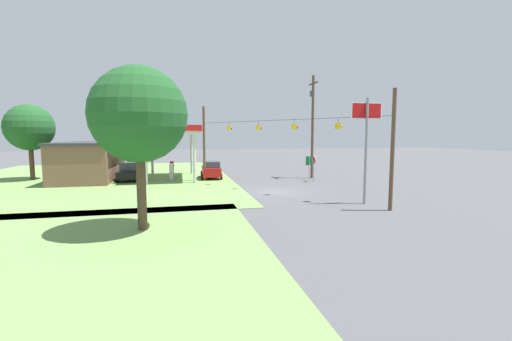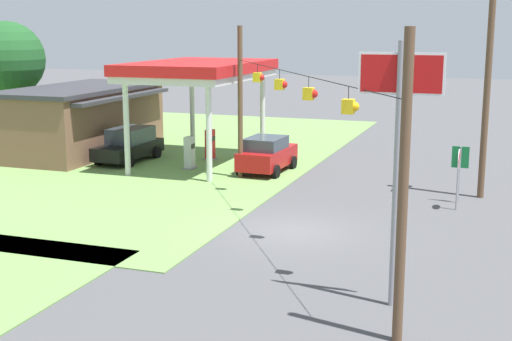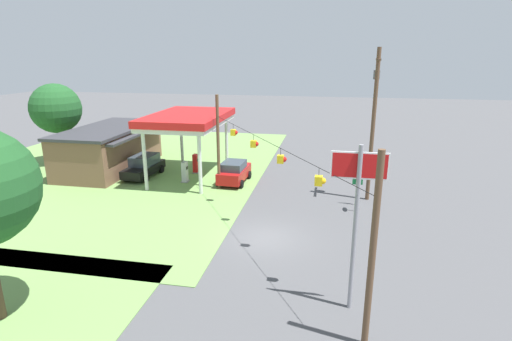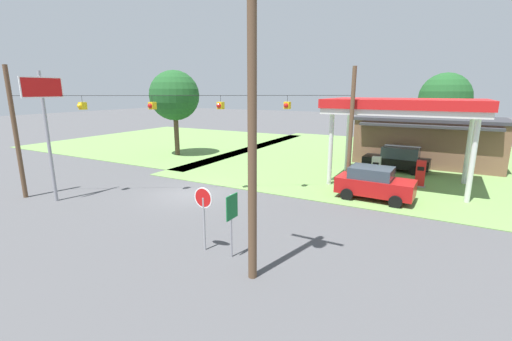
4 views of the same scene
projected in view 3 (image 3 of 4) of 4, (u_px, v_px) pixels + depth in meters
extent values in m
plane|color=#4C4C4F|center=(265.00, 238.00, 22.97)|extent=(160.00, 160.00, 0.00)
cube|color=#6B934C|center=(117.00, 166.00, 37.54)|extent=(36.00, 28.00, 0.04)
cube|color=silver|center=(188.00, 123.00, 32.87)|extent=(8.90, 5.58, 0.35)
cube|color=red|center=(188.00, 117.00, 32.75)|extent=(9.10, 5.78, 0.55)
cylinder|color=silver|center=(200.00, 165.00, 29.54)|extent=(0.28, 0.28, 4.57)
cylinder|color=silver|center=(227.00, 143.00, 36.80)|extent=(0.28, 0.28, 4.57)
cylinder|color=silver|center=(145.00, 162.00, 30.33)|extent=(0.28, 0.28, 4.57)
cylinder|color=silver|center=(182.00, 141.00, 37.59)|extent=(0.28, 0.28, 4.57)
cube|color=brown|center=(110.00, 150.00, 36.26)|extent=(10.74, 5.14, 3.61)
cube|color=#333338|center=(108.00, 129.00, 35.72)|extent=(11.04, 5.44, 0.24)
cube|color=#333338|center=(138.00, 134.00, 35.30)|extent=(9.67, 0.70, 0.20)
cube|color=gray|center=(185.00, 181.00, 32.92)|extent=(0.71, 0.56, 0.12)
cube|color=silver|center=(185.00, 172.00, 32.68)|extent=(0.55, 0.40, 1.59)
cube|color=black|center=(187.00, 168.00, 32.55)|extent=(0.39, 0.03, 0.24)
cube|color=gray|center=(196.00, 172.00, 35.46)|extent=(0.71, 0.56, 0.12)
cube|color=red|center=(196.00, 163.00, 35.22)|extent=(0.55, 0.40, 1.59)
cube|color=black|center=(198.00, 160.00, 35.09)|extent=(0.39, 0.03, 0.24)
cube|color=#AD1414|center=(234.00, 174.00, 32.62)|extent=(4.18, 2.02, 0.88)
cube|color=#333D47|center=(233.00, 166.00, 32.17)|extent=(2.33, 1.79, 0.62)
cylinder|color=black|center=(228.00, 174.00, 34.13)|extent=(0.69, 0.25, 0.68)
cylinder|color=black|center=(249.00, 175.00, 33.72)|extent=(0.69, 0.25, 0.68)
cylinder|color=black|center=(219.00, 183.00, 31.76)|extent=(0.69, 0.25, 0.68)
cylinder|color=black|center=(241.00, 184.00, 31.34)|extent=(0.69, 0.25, 0.68)
cube|color=black|center=(144.00, 169.00, 34.19)|extent=(4.72, 2.04, 0.70)
cube|color=#333D47|center=(145.00, 160.00, 34.23)|extent=(2.62, 1.81, 0.81)
cylinder|color=black|center=(146.00, 179.00, 32.74)|extent=(0.69, 0.25, 0.68)
cylinder|color=black|center=(125.00, 177.00, 33.15)|extent=(0.69, 0.25, 0.68)
cylinder|color=black|center=(162.00, 169.00, 35.42)|extent=(0.69, 0.25, 0.68)
cylinder|color=black|center=(142.00, 168.00, 35.84)|extent=(0.69, 0.25, 0.68)
cylinder|color=#99999E|center=(358.00, 197.00, 26.53)|extent=(0.08, 0.08, 2.10)
cylinder|color=white|center=(359.00, 182.00, 26.24)|extent=(0.80, 0.03, 0.80)
cylinder|color=red|center=(359.00, 182.00, 26.24)|extent=(0.70, 0.03, 0.70)
cylinder|color=gray|center=(355.00, 231.00, 15.72)|extent=(0.18, 0.18, 6.97)
cube|color=white|center=(360.00, 166.00, 15.07)|extent=(0.06, 2.17, 1.06)
cube|color=red|center=(360.00, 166.00, 15.07)|extent=(0.07, 2.05, 0.94)
cylinder|color=gray|center=(357.00, 189.00, 27.63)|extent=(0.07, 0.07, 2.40)
cube|color=#146B33|center=(358.00, 178.00, 27.46)|extent=(0.04, 0.70, 0.90)
cylinder|color=brown|center=(373.00, 127.00, 27.60)|extent=(0.28, 0.28, 10.63)
cube|color=brown|center=(379.00, 59.00, 26.32)|extent=(2.20, 0.14, 0.14)
cylinder|color=#59595B|center=(377.00, 75.00, 26.94)|extent=(0.44, 0.44, 0.60)
cylinder|color=brown|center=(372.00, 254.00, 13.55)|extent=(0.24, 0.24, 7.32)
cylinder|color=brown|center=(218.00, 143.00, 30.33)|extent=(0.24, 0.24, 7.32)
cylinder|color=black|center=(266.00, 141.00, 21.36)|extent=(15.91, 10.02, 0.02)
cylinder|color=black|center=(319.00, 172.00, 16.38)|extent=(0.02, 0.02, 0.35)
cube|color=yellow|center=(319.00, 181.00, 16.48)|extent=(0.32, 0.32, 0.40)
sphere|color=yellow|center=(323.00, 181.00, 16.45)|extent=(0.28, 0.28, 0.28)
cylinder|color=black|center=(281.00, 152.00, 19.73)|extent=(0.02, 0.02, 0.35)
cube|color=yellow|center=(281.00, 159.00, 19.84)|extent=(0.32, 0.32, 0.40)
sphere|color=red|center=(284.00, 159.00, 19.81)|extent=(0.28, 0.28, 0.28)
cylinder|color=black|center=(253.00, 138.00, 23.09)|extent=(0.02, 0.02, 0.35)
cube|color=yellow|center=(253.00, 144.00, 23.20)|extent=(0.32, 0.32, 0.40)
sphere|color=red|center=(256.00, 144.00, 23.17)|extent=(0.28, 0.28, 0.28)
cylinder|color=black|center=(233.00, 127.00, 26.45)|extent=(0.02, 0.02, 0.35)
cube|color=yellow|center=(233.00, 132.00, 26.55)|extent=(0.32, 0.32, 0.40)
sphere|color=red|center=(236.00, 133.00, 26.52)|extent=(0.28, 0.28, 0.28)
cylinder|color=#4C3828|center=(61.00, 146.00, 38.18)|extent=(0.44, 0.44, 3.46)
sphere|color=#1E5123|center=(56.00, 108.00, 37.17)|extent=(4.60, 4.60, 4.60)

